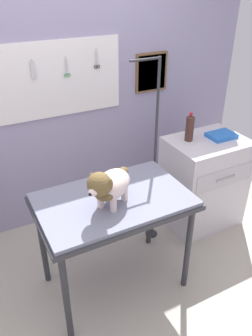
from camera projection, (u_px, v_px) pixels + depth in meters
ground at (114, 310)px, 2.49m from camera, size 4.40×4.00×0.04m
rear_wall_panel at (47, 105)px, 2.88m from camera, size 4.00×0.11×2.30m
grooming_table at (114, 207)px, 2.32m from camera, size 1.05×0.66×0.81m
grooming_arm at (154, 164)px, 2.80m from camera, size 0.30×0.11×1.62m
dog at (109, 186)px, 2.12m from camera, size 0.40×0.33×0.31m
cabinet_right at (203, 182)px, 3.16m from camera, size 0.68×0.54×0.87m
soda_bottle at (190, 128)px, 2.89m from camera, size 0.07×0.07×0.25m
supply_tray at (221, 135)px, 2.99m from camera, size 0.24×0.18×0.04m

